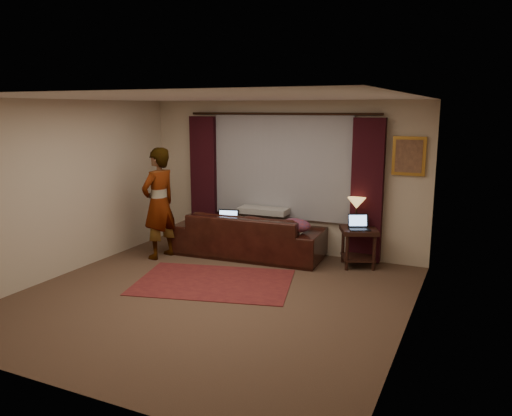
{
  "coord_description": "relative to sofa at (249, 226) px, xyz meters",
  "views": [
    {
      "loc": [
        3.18,
        -5.46,
        2.47
      ],
      "look_at": [
        0.1,
        1.2,
        1.0
      ],
      "focal_mm": 35.0,
      "sensor_mm": 36.0,
      "label": 1
    }
  ],
  "objects": [
    {
      "name": "floor",
      "position": [
        0.37,
        -1.95,
        -0.51
      ],
      "size": [
        5.0,
        5.0,
        0.01
      ],
      "primitive_type": "cube",
      "color": "brown",
      "rests_on": "ground"
    },
    {
      "name": "ceiling",
      "position": [
        0.37,
        -1.95,
        2.09
      ],
      "size": [
        5.0,
        5.0,
        0.02
      ],
      "primitive_type": "cube",
      "color": "silver",
      "rests_on": "ground"
    },
    {
      "name": "wall_back",
      "position": [
        0.37,
        0.55,
        0.79
      ],
      "size": [
        5.0,
        0.02,
        2.6
      ],
      "primitive_type": "cube",
      "color": "beige",
      "rests_on": "ground"
    },
    {
      "name": "wall_front",
      "position": [
        0.37,
        -4.45,
        0.79
      ],
      "size": [
        5.0,
        0.02,
        2.6
      ],
      "primitive_type": "cube",
      "color": "beige",
      "rests_on": "ground"
    },
    {
      "name": "wall_left",
      "position": [
        -2.13,
        -1.95,
        0.79
      ],
      "size": [
        0.02,
        5.0,
        2.6
      ],
      "primitive_type": "cube",
      "color": "beige",
      "rests_on": "ground"
    },
    {
      "name": "wall_right",
      "position": [
        2.87,
        -1.95,
        0.79
      ],
      "size": [
        0.02,
        5.0,
        2.6
      ],
      "primitive_type": "cube",
      "color": "beige",
      "rests_on": "ground"
    },
    {
      "name": "sheer_curtain",
      "position": [
        0.37,
        0.49,
        0.99
      ],
      "size": [
        2.5,
        0.05,
        1.8
      ],
      "primitive_type": "cube",
      "color": "#93939A",
      "rests_on": "wall_back"
    },
    {
      "name": "drape_left",
      "position": [
        -1.13,
        0.44,
        0.67
      ],
      "size": [
        0.5,
        0.14,
        2.3
      ],
      "primitive_type": "cube",
      "color": "black",
      "rests_on": "floor"
    },
    {
      "name": "drape_right",
      "position": [
        1.87,
        0.44,
        0.67
      ],
      "size": [
        0.5,
        0.14,
        2.3
      ],
      "primitive_type": "cube",
      "color": "black",
      "rests_on": "floor"
    },
    {
      "name": "curtain_rod",
      "position": [
        0.37,
        0.44,
        1.87
      ],
      "size": [
        0.04,
        0.04,
        3.4
      ],
      "primitive_type": "cylinder",
      "color": "black",
      "rests_on": "wall_back"
    },
    {
      "name": "picture_frame",
      "position": [
        2.47,
        0.52,
        1.24
      ],
      "size": [
        0.5,
        0.04,
        0.6
      ],
      "primitive_type": "cube",
      "color": "#B07A2C",
      "rests_on": "wall_back"
    },
    {
      "name": "sofa",
      "position": [
        0.0,
        0.0,
        0.0
      ],
      "size": [
        2.57,
        1.24,
        1.01
      ],
      "primitive_type": "imported",
      "rotation": [
        0.0,
        0.0,
        3.2
      ],
      "color": "black",
      "rests_on": "floor"
    },
    {
      "name": "throw_blanket",
      "position": [
        0.15,
        0.26,
        0.51
      ],
      "size": [
        0.86,
        0.38,
        0.1
      ],
      "primitive_type": "cube",
      "rotation": [
        0.0,
        0.0,
        0.04
      ],
      "color": "#9E9C98",
      "rests_on": "sofa"
    },
    {
      "name": "clothing_pile",
      "position": [
        0.86,
        -0.08,
        0.11
      ],
      "size": [
        0.53,
        0.41,
        0.22
      ],
      "primitive_type": "ellipsoid",
      "rotation": [
        0.0,
        0.0,
        -0.03
      ],
      "color": "brown",
      "rests_on": "sofa"
    },
    {
      "name": "laptop_sofa",
      "position": [
        -0.35,
        -0.15,
        0.13
      ],
      "size": [
        0.43,
        0.46,
        0.26
      ],
      "primitive_type": null,
      "rotation": [
        0.0,
        0.0,
        0.22
      ],
      "color": "black",
      "rests_on": "sofa"
    },
    {
      "name": "area_rug",
      "position": [
        0.12,
        -1.44,
        -0.5
      ],
      "size": [
        2.5,
        1.97,
        0.01
      ],
      "primitive_type": "cube",
      "rotation": [
        0.0,
        0.0,
        0.25
      ],
      "color": "maroon",
      "rests_on": "floor"
    },
    {
      "name": "end_table",
      "position": [
        1.83,
        0.17,
        -0.19
      ],
      "size": [
        0.71,
        0.71,
        0.62
      ],
      "primitive_type": "cube",
      "rotation": [
        0.0,
        0.0,
        0.41
      ],
      "color": "black",
      "rests_on": "floor"
    },
    {
      "name": "tiffany_lamp",
      "position": [
        1.75,
        0.28,
        0.35
      ],
      "size": [
        0.4,
        0.4,
        0.46
      ],
      "primitive_type": null,
      "rotation": [
        0.0,
        0.0,
        0.63
      ],
      "color": "#A57B40",
      "rests_on": "end_table"
    },
    {
      "name": "laptop_table",
      "position": [
        1.86,
        0.07,
        0.23
      ],
      "size": [
        0.43,
        0.44,
        0.23
      ],
      "primitive_type": null,
      "rotation": [
        0.0,
        0.0,
        0.43
      ],
      "color": "black",
      "rests_on": "end_table"
    },
    {
      "name": "person",
      "position": [
        -1.31,
        -0.73,
        0.42
      ],
      "size": [
        0.64,
        0.64,
        1.85
      ],
      "primitive_type": "imported",
      "rotation": [
        0.0,
        0.0,
        -1.77
      ],
      "color": "#9E9C98",
      "rests_on": "floor"
    }
  ]
}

